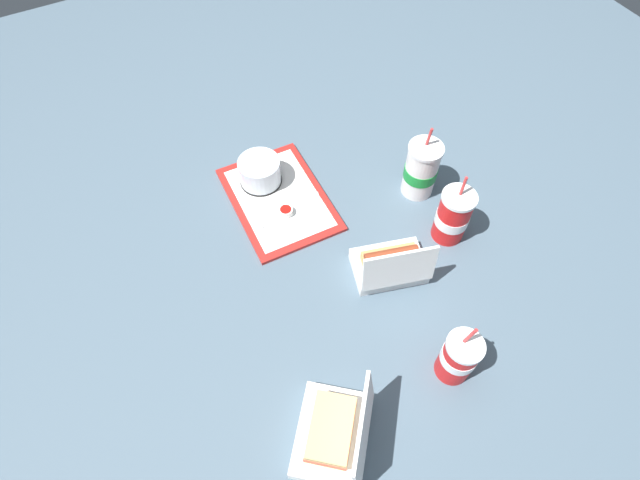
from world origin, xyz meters
name	(u,v)px	position (x,y,z in m)	size (l,w,h in m)	color
ground_plane	(340,249)	(0.00, 0.00, 0.00)	(3.20, 3.20, 0.00)	#4C6070
food_tray	(279,199)	(0.23, 0.07, 0.01)	(0.38, 0.27, 0.01)	red
cake_container	(260,172)	(0.32, 0.09, 0.05)	(0.13, 0.13, 0.08)	black
ketchup_cup	(286,212)	(0.17, 0.08, 0.03)	(0.04, 0.04, 0.02)	white
napkin_stack	(305,208)	(0.16, 0.02, 0.02)	(0.10, 0.10, 0.00)	white
plastic_fork	(254,214)	(0.21, 0.16, 0.02)	(0.11, 0.01, 0.01)	white
clamshell_hotdog_corner	(390,264)	(-0.12, -0.08, 0.04)	(0.18, 0.22, 0.16)	white
clamshell_sandwich_center	(334,433)	(-0.42, 0.26, 0.04)	(0.25, 0.24, 0.18)	white
soda_cup_back	(458,357)	(-0.42, -0.06, 0.08)	(0.08, 0.08, 0.21)	red
soda_cup_corner	(421,170)	(0.08, -0.31, 0.09)	(0.10, 0.10, 0.24)	white
soda_cup_right	(453,216)	(-0.10, -0.29, 0.08)	(0.09, 0.09, 0.23)	red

